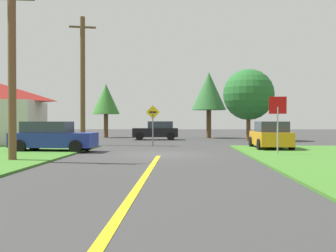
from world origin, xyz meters
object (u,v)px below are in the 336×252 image
at_px(oak_tree_left, 248,95).
at_px(oak_tree_right, 106,99).
at_px(car_approaching_junction, 157,131).
at_px(utility_pole_near, 12,71).
at_px(parked_car_near_building, 52,137).
at_px(stop_sign, 278,114).
at_px(car_on_crossroad, 270,136).
at_px(utility_pole_mid, 83,80).
at_px(pine_tree_center, 209,91).
at_px(direction_sign, 153,121).

bearing_deg(oak_tree_left, oak_tree_right, 156.00).
distance_m(car_approaching_junction, utility_pole_near, 19.74).
relative_size(car_approaching_junction, oak_tree_left, 0.67).
distance_m(car_approaching_junction, oak_tree_left, 8.48).
xyz_separation_m(parked_car_near_building, utility_pole_near, (0.03, -5.08, 2.89)).
relative_size(stop_sign, car_approaching_junction, 0.70).
xyz_separation_m(car_on_crossroad, utility_pole_mid, (-11.91, 3.86, 3.68)).
xyz_separation_m(pine_tree_center, oak_tree_right, (-10.19, 0.75, -0.71)).
bearing_deg(parked_car_near_building, utility_pole_mid, 92.57).
bearing_deg(oak_tree_right, pine_tree_center, -4.23).
bearing_deg(utility_pole_near, oak_tree_left, 54.81).
relative_size(stop_sign, utility_pole_mid, 0.32).
height_order(stop_sign, utility_pole_mid, utility_pole_mid).
bearing_deg(direction_sign, stop_sign, -47.57).
bearing_deg(pine_tree_center, car_approaching_junction, -141.48).
bearing_deg(parked_car_near_building, car_approaching_junction, 75.09).
distance_m(pine_tree_center, oak_tree_right, 10.25).
relative_size(stop_sign, pine_tree_center, 0.44).
bearing_deg(car_approaching_junction, direction_sign, 88.93).
height_order(car_approaching_junction, car_on_crossroad, same).
height_order(stop_sign, parked_car_near_building, stop_sign).
relative_size(utility_pole_near, direction_sign, 2.68).
height_order(car_approaching_junction, utility_pole_mid, utility_pole_mid).
bearing_deg(stop_sign, oak_tree_left, -86.61).
bearing_deg(car_on_crossroad, pine_tree_center, 9.83).
height_order(oak_tree_left, pine_tree_center, pine_tree_center).
distance_m(stop_sign, car_approaching_junction, 17.30).
height_order(parked_car_near_building, utility_pole_mid, utility_pole_mid).
relative_size(parked_car_near_building, pine_tree_center, 0.70).
xyz_separation_m(car_approaching_junction, utility_pole_near, (-4.67, -18.96, 2.89)).
xyz_separation_m(utility_pole_near, oak_tree_right, (-0.68, 23.57, 0.11)).
bearing_deg(parked_car_near_building, car_on_crossroad, 14.14).
bearing_deg(stop_sign, pine_tree_center, -76.93).
distance_m(car_on_crossroad, utility_pole_mid, 13.05).
height_order(stop_sign, pine_tree_center, pine_tree_center).
distance_m(stop_sign, parked_car_near_building, 11.68).
bearing_deg(car_on_crossroad, oak_tree_left, -1.89).
bearing_deg(utility_pole_mid, parked_car_near_building, -91.24).
distance_m(stop_sign, direction_sign, 9.53).
bearing_deg(car_on_crossroad, car_approaching_junction, 32.83).
bearing_deg(car_on_crossroad, stop_sign, 172.59).
relative_size(stop_sign, direction_sign, 1.04).
relative_size(stop_sign, oak_tree_left, 0.47).
distance_m(stop_sign, utility_pole_near, 11.94).
relative_size(stop_sign, utility_pole_near, 0.39).
distance_m(parked_car_near_building, pine_tree_center, 20.48).
xyz_separation_m(utility_pole_mid, oak_tree_right, (-0.78, 12.44, -0.67)).
height_order(car_on_crossroad, oak_tree_right, oak_tree_right).
bearing_deg(oak_tree_left, pine_tree_center, 120.18).
height_order(utility_pole_mid, direction_sign, utility_pole_mid).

